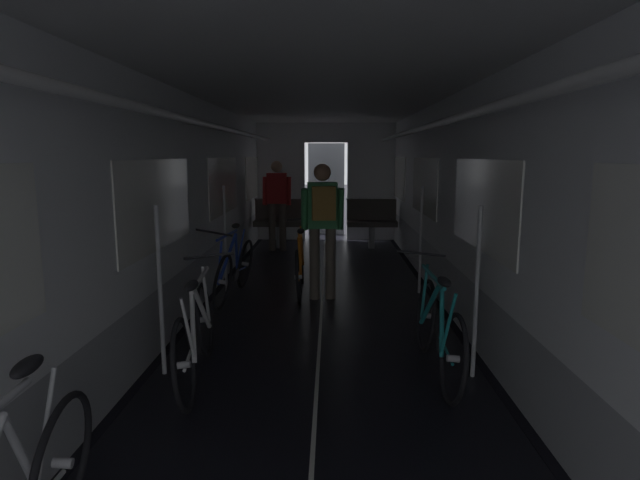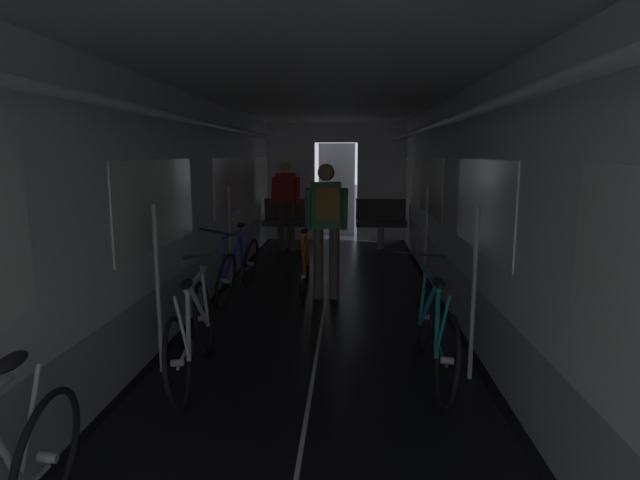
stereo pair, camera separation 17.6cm
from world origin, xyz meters
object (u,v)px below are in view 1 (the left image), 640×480
bench_seat_far_right (372,219)px  bicycle_blue (234,268)px  person_cyclist_aisle (323,219)px  person_standing_near_bench (277,199)px  bicycle_teal (438,329)px  bicycle_white (196,334)px  bicycle_orange_in_aisle (300,264)px  bench_seat_far_left (279,219)px

bench_seat_far_right → bicycle_blue: size_ratio=0.58×
person_cyclist_aisle → person_standing_near_bench: bearing=105.3°
bench_seat_far_right → bicycle_teal: bench_seat_far_right is taller
bicycle_teal → bicycle_blue: 3.08m
bicycle_white → bicycle_blue: size_ratio=1.00×
bicycle_blue → bicycle_orange_in_aisle: 0.85m
bench_seat_far_right → bicycle_teal: size_ratio=0.58×
bicycle_blue → person_cyclist_aisle: size_ratio=1.01×
bicycle_white → bicycle_orange_in_aisle: (0.67, 2.66, 0.00)m
person_cyclist_aisle → person_standing_near_bench: (-0.91, 3.31, -0.04)m
bench_seat_far_left → bicycle_teal: bench_seat_far_left is taller
bench_seat_far_left → bench_seat_far_right: (1.80, 0.00, 0.00)m
bench_seat_far_right → bicycle_orange_in_aisle: (-1.19, -3.42, -0.18)m
bench_seat_far_right → bicycle_blue: 4.17m
bicycle_white → bicycle_orange_in_aisle: bicycle_white is taller
bicycle_white → bicycle_blue: bearing=93.3°
bicycle_teal → person_cyclist_aisle: person_cyclist_aisle is taller
person_cyclist_aisle → bicycle_orange_in_aisle: size_ratio=1.00×
bicycle_teal → bicycle_white: bearing=-175.5°
person_cyclist_aisle → person_standing_near_bench: same height
bench_seat_far_left → bicycle_orange_in_aisle: (0.61, -3.42, -0.18)m
bicycle_blue → bicycle_white: bearing=-86.7°
bench_seat_far_right → bicycle_white: bench_seat_far_right is taller
bench_seat_far_right → bicycle_white: size_ratio=0.58×
person_standing_near_bench → bicycle_blue: bearing=-93.6°
person_cyclist_aisle → bicycle_orange_in_aisle: (-0.30, 0.27, -0.63)m
bicycle_white → bicycle_teal: bearing=4.5°
bicycle_teal → bicycle_blue: bicycle_blue is taller
bicycle_teal → bicycle_orange_in_aisle: (-1.28, 2.51, 0.00)m
bench_seat_far_left → person_standing_near_bench: person_standing_near_bench is taller
bicycle_white → person_standing_near_bench: person_standing_near_bench is taller
bicycle_teal → bicycle_orange_in_aisle: bearing=117.0°
bicycle_blue → bicycle_orange_in_aisle: size_ratio=1.00×
bicycle_white → person_standing_near_bench: size_ratio=1.00×
bicycle_blue → bicycle_teal: bearing=-47.3°
bench_seat_far_left → bench_seat_far_right: size_ratio=1.00×
bench_seat_far_right → person_cyclist_aisle: 3.82m
bicycle_blue → person_standing_near_bench: person_standing_near_bench is taller
bench_seat_far_right → person_cyclist_aisle: size_ratio=0.58×
bicycle_orange_in_aisle → person_standing_near_bench: size_ratio=1.00×
bench_seat_far_right → bicycle_orange_in_aisle: 3.63m
bench_seat_far_left → bicycle_orange_in_aisle: size_ratio=0.58×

